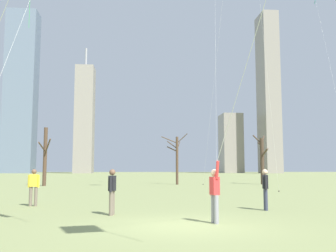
{
  "coord_description": "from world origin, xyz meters",
  "views": [
    {
      "loc": [
        -1.56,
        -11.47,
        1.63
      ],
      "look_at": [
        0.0,
        6.0,
        3.55
      ],
      "focal_mm": 41.95,
      "sensor_mm": 36.0,
      "label": 1
    }
  ],
  "objects_px": {
    "bystander_far_off_by_trees": "(34,185)",
    "bare_tree_far_right_edge": "(45,155)",
    "bystander_watching_nearby": "(112,189)",
    "distant_kite_drifting_left_teal": "(319,14)",
    "bare_tree_leftmost": "(262,158)",
    "bystander_strolling_midfield": "(265,187)",
    "bare_tree_right_of_center": "(177,158)",
    "kite_flyer_midfield_left_orange": "(240,108)"
  },
  "relations": [
    {
      "from": "bystander_far_off_by_trees",
      "to": "bare_tree_far_right_edge",
      "type": "xyz_separation_m",
      "value": [
        -4.18,
        21.21,
        2.07
      ]
    },
    {
      "from": "bystander_watching_nearby",
      "to": "bare_tree_far_right_edge",
      "type": "relative_size",
      "value": 0.29
    },
    {
      "from": "distant_kite_drifting_left_teal",
      "to": "bare_tree_leftmost",
      "type": "bearing_deg",
      "value": 145.44
    },
    {
      "from": "bystander_far_off_by_trees",
      "to": "bystander_strolling_midfield",
      "type": "height_order",
      "value": "same"
    },
    {
      "from": "bystander_strolling_midfield",
      "to": "distant_kite_drifting_left_teal",
      "type": "xyz_separation_m",
      "value": [
        13.64,
        21.97,
        16.6
      ]
    },
    {
      "from": "bare_tree_far_right_edge",
      "to": "bystander_watching_nearby",
      "type": "bearing_deg",
      "value": -72.6
    },
    {
      "from": "bystander_strolling_midfield",
      "to": "bare_tree_leftmost",
      "type": "height_order",
      "value": "bare_tree_leftmost"
    },
    {
      "from": "bare_tree_right_of_center",
      "to": "bare_tree_leftmost",
      "type": "distance_m",
      "value": 9.17
    },
    {
      "from": "bystander_watching_nearby",
      "to": "bystander_strolling_midfield",
      "type": "bearing_deg",
      "value": 10.69
    },
    {
      "from": "bystander_far_off_by_trees",
      "to": "bare_tree_right_of_center",
      "type": "xyz_separation_m",
      "value": [
        8.93,
        23.31,
        1.89
      ]
    },
    {
      "from": "kite_flyer_midfield_left_orange",
      "to": "bare_tree_right_of_center",
      "type": "relative_size",
      "value": 1.98
    },
    {
      "from": "bystander_far_off_by_trees",
      "to": "bare_tree_leftmost",
      "type": "distance_m",
      "value": 29.28
    },
    {
      "from": "bystander_watching_nearby",
      "to": "bare_tree_far_right_edge",
      "type": "xyz_separation_m",
      "value": [
        -7.81,
        24.92,
        2.07
      ]
    },
    {
      "from": "bare_tree_right_of_center",
      "to": "bystander_watching_nearby",
      "type": "bearing_deg",
      "value": -101.11
    },
    {
      "from": "distant_kite_drifting_left_teal",
      "to": "bare_tree_far_right_edge",
      "type": "xyz_separation_m",
      "value": [
        -27.43,
        1.82,
        -14.53
      ]
    },
    {
      "from": "kite_flyer_midfield_left_orange",
      "to": "bare_tree_leftmost",
      "type": "bearing_deg",
      "value": 70.5
    },
    {
      "from": "bystander_strolling_midfield",
      "to": "distant_kite_drifting_left_teal",
      "type": "relative_size",
      "value": 0.08
    },
    {
      "from": "bystander_strolling_midfield",
      "to": "bare_tree_far_right_edge",
      "type": "relative_size",
      "value": 0.29
    },
    {
      "from": "kite_flyer_midfield_left_orange",
      "to": "bare_tree_leftmost",
      "type": "height_order",
      "value": "kite_flyer_midfield_left_orange"
    },
    {
      "from": "bystander_watching_nearby",
      "to": "bare_tree_right_of_center",
      "type": "bearing_deg",
      "value": 78.89
    },
    {
      "from": "bystander_far_off_by_trees",
      "to": "distant_kite_drifting_left_teal",
      "type": "distance_m",
      "value": 34.53
    },
    {
      "from": "bare_tree_right_of_center",
      "to": "bare_tree_far_right_edge",
      "type": "distance_m",
      "value": 13.28
    },
    {
      "from": "bystander_strolling_midfield",
      "to": "bare_tree_far_right_edge",
      "type": "bearing_deg",
      "value": 120.1
    },
    {
      "from": "bystander_far_off_by_trees",
      "to": "bare_tree_far_right_edge",
      "type": "bearing_deg",
      "value": 101.15
    },
    {
      "from": "bare_tree_leftmost",
      "to": "distant_kite_drifting_left_teal",
      "type": "bearing_deg",
      "value": -34.56
    },
    {
      "from": "distant_kite_drifting_left_teal",
      "to": "bare_tree_right_of_center",
      "type": "xyz_separation_m",
      "value": [
        -14.32,
        3.91,
        -14.7
      ]
    },
    {
      "from": "kite_flyer_midfield_left_orange",
      "to": "distant_kite_drifting_left_teal",
      "type": "height_order",
      "value": "distant_kite_drifting_left_teal"
    },
    {
      "from": "bystander_far_off_by_trees",
      "to": "bare_tree_far_right_edge",
      "type": "height_order",
      "value": "bare_tree_far_right_edge"
    },
    {
      "from": "bystander_watching_nearby",
      "to": "distant_kite_drifting_left_teal",
      "type": "relative_size",
      "value": 0.08
    },
    {
      "from": "bystander_strolling_midfield",
      "to": "bystander_far_off_by_trees",
      "type": "bearing_deg",
      "value": 165.0
    },
    {
      "from": "kite_flyer_midfield_left_orange",
      "to": "bystander_watching_nearby",
      "type": "height_order",
      "value": "kite_flyer_midfield_left_orange"
    },
    {
      "from": "distant_kite_drifting_left_teal",
      "to": "bare_tree_right_of_center",
      "type": "height_order",
      "value": "distant_kite_drifting_left_teal"
    },
    {
      "from": "bystander_watching_nearby",
      "to": "bare_tree_right_of_center",
      "type": "height_order",
      "value": "bare_tree_right_of_center"
    },
    {
      "from": "bystander_far_off_by_trees",
      "to": "bystander_watching_nearby",
      "type": "bearing_deg",
      "value": -45.59
    },
    {
      "from": "bare_tree_far_right_edge",
      "to": "bystander_strolling_midfield",
      "type": "bearing_deg",
      "value": -59.9
    },
    {
      "from": "bystander_far_off_by_trees",
      "to": "bare_tree_leftmost",
      "type": "height_order",
      "value": "bare_tree_leftmost"
    },
    {
      "from": "kite_flyer_midfield_left_orange",
      "to": "bare_tree_right_of_center",
      "type": "distance_m",
      "value": 31.56
    },
    {
      "from": "bystander_far_off_by_trees",
      "to": "bystander_strolling_midfield",
      "type": "xyz_separation_m",
      "value": [
        9.61,
        -2.57,
        0.0
      ]
    },
    {
      "from": "distant_kite_drifting_left_teal",
      "to": "bystander_far_off_by_trees",
      "type": "bearing_deg",
      "value": -140.16
    },
    {
      "from": "distant_kite_drifting_left_teal",
      "to": "bare_tree_right_of_center",
      "type": "bearing_deg",
      "value": 164.71
    },
    {
      "from": "kite_flyer_midfield_left_orange",
      "to": "bare_tree_far_right_edge",
      "type": "height_order",
      "value": "kite_flyer_midfield_left_orange"
    },
    {
      "from": "bystander_watching_nearby",
      "to": "bystander_strolling_midfield",
      "type": "relative_size",
      "value": 1.0
    }
  ]
}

